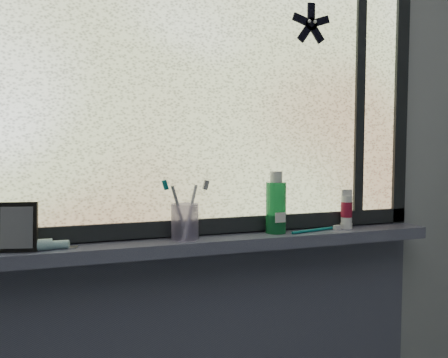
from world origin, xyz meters
TOP-DOWN VIEW (x-y plane):
  - wall_back at (0.00, 1.30)m, footprint 3.00×0.01m
  - windowsill at (0.00, 1.23)m, footprint 1.62×0.14m
  - window_pane at (0.00, 1.28)m, footprint 1.50×0.01m
  - frame_bottom at (0.00, 1.28)m, footprint 1.60×0.03m
  - frame_right at (0.78, 1.28)m, footprint 0.05×0.03m
  - frame_mullion at (0.60, 1.28)m, footprint 0.03×0.03m
  - starfish_sticker at (0.40, 1.27)m, footprint 0.15×0.02m
  - vanity_mirror at (-0.54, 1.22)m, footprint 0.12×0.08m
  - toothpaste_tube at (-0.45, 1.21)m, footprint 0.18×0.05m
  - toothbrush_cup at (-0.06, 1.23)m, footprint 0.09×0.09m
  - toothbrush_lying at (0.39, 1.21)m, footprint 0.22×0.07m
  - mouthwash_bottle at (0.26, 1.24)m, footprint 0.09×0.09m
  - cream_tube at (0.53, 1.24)m, footprint 0.05×0.05m

SIDE VIEW (x-z plane):
  - windowsill at x=0.00m, z-range 0.98..1.02m
  - toothbrush_lying at x=0.39m, z-range 1.02..1.03m
  - toothpaste_tube at x=-0.45m, z-range 1.02..1.05m
  - frame_bottom at x=0.00m, z-range 1.02..1.07m
  - toothbrush_cup at x=-0.06m, z-range 1.02..1.13m
  - vanity_mirror at x=-0.54m, z-range 1.02..1.16m
  - cream_tube at x=0.53m, z-range 1.04..1.14m
  - mouthwash_bottle at x=0.26m, z-range 1.04..1.21m
  - wall_back at x=0.00m, z-range 0.00..2.50m
  - frame_right at x=0.78m, z-range 0.98..2.08m
  - window_pane at x=0.00m, z-range 1.03..2.03m
  - frame_mullion at x=0.60m, z-range 1.03..2.03m
  - starfish_sticker at x=0.40m, z-range 1.65..1.79m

